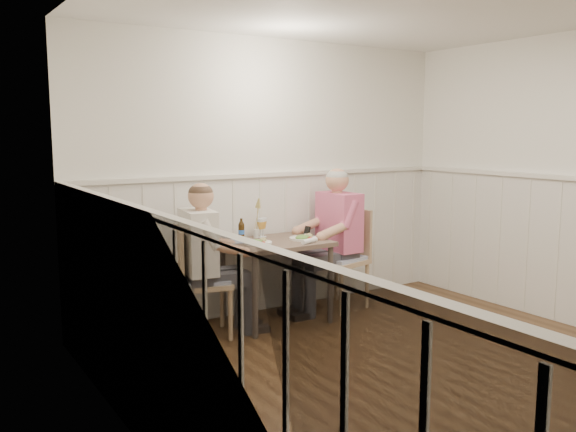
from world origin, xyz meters
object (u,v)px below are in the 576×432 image
object	(u,v)px
chair_right	(343,255)
man_in_pink	(335,250)
beer_bottle	(241,231)
diner_cream	(204,272)
chair_left	(197,278)
dining_table	(276,252)
grass_vase	(256,219)

from	to	relation	value
chair_right	man_in_pink	distance (m)	0.13
chair_right	beer_bottle	distance (m)	1.11
beer_bottle	diner_cream	bearing A→B (deg)	-155.06
chair_left	man_in_pink	world-z (taller)	man_in_pink
dining_table	chair_left	size ratio (longest dim) A/B	0.94
chair_left	diner_cream	world-z (taller)	diner_cream
chair_left	man_in_pink	distance (m)	1.47
chair_left	beer_bottle	size ratio (longest dim) A/B	4.66
chair_left	grass_vase	xyz separation A→B (m)	(0.70, 0.22, 0.42)
man_in_pink	grass_vase	distance (m)	0.86
dining_table	man_in_pink	size ratio (longest dim) A/B	0.63
chair_right	grass_vase	size ratio (longest dim) A/B	2.50
diner_cream	beer_bottle	size ratio (longest dim) A/B	6.64
beer_bottle	man_in_pink	bearing A→B (deg)	-9.92
chair_right	diner_cream	xyz separation A→B (m)	(-1.53, -0.08, 0.03)
man_in_pink	dining_table	bearing A→B (deg)	-177.84
chair_left	chair_right	bearing A→B (deg)	1.25
dining_table	chair_left	xyz separation A→B (m)	(-0.78, 0.01, -0.14)
grass_vase	chair_right	bearing A→B (deg)	-11.93
grass_vase	diner_cream	bearing A→B (deg)	-158.13
chair_left	beer_bottle	world-z (taller)	beer_bottle
beer_bottle	chair_left	bearing A→B (deg)	-161.18
beer_bottle	dining_table	bearing A→B (deg)	-37.05
man_in_pink	beer_bottle	bearing A→B (deg)	170.08
man_in_pink	diner_cream	size ratio (longest dim) A/B	1.05
dining_table	beer_bottle	xyz separation A→B (m)	(-0.25, 0.19, 0.19)
dining_table	grass_vase	world-z (taller)	grass_vase
diner_cream	man_in_pink	bearing A→B (deg)	2.38
dining_table	diner_cream	size ratio (longest dim) A/B	0.66
diner_cream	chair_left	bearing A→B (deg)	135.92
man_in_pink	diner_cream	bearing A→B (deg)	-177.62
diner_cream	grass_vase	distance (m)	0.80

